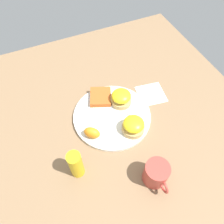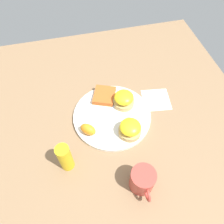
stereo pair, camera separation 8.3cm
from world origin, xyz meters
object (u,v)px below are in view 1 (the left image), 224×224
at_px(sandwich_benedict_left, 133,126).
at_px(sandwich_benedict_right, 121,98).
at_px(cup, 156,174).
at_px(fork, 116,107).
at_px(orange_wedge, 92,133).
at_px(hashbrown_patty, 101,97).
at_px(condiment_bottle, 76,165).

distance_m(sandwich_benedict_left, sandwich_benedict_right, 0.13).
bearing_deg(cup, fork, -179.65).
bearing_deg(sandwich_benedict_left, orange_wedge, -104.03).
xyz_separation_m(orange_wedge, cup, (0.22, 0.13, 0.01)).
bearing_deg(fork, sandwich_benedict_right, 118.78).
height_order(hashbrown_patty, condiment_bottle, condiment_bottle).
relative_size(sandwich_benedict_right, hashbrown_patty, 0.91).
bearing_deg(condiment_bottle, sandwich_benedict_right, 128.44).
xyz_separation_m(sandwich_benedict_left, fork, (-0.12, -0.02, -0.03)).
bearing_deg(orange_wedge, cup, 30.55).
xyz_separation_m(sandwich_benedict_left, hashbrown_patty, (-0.19, -0.05, -0.02)).
xyz_separation_m(sandwich_benedict_right, cup, (0.32, -0.03, 0.00)).
bearing_deg(hashbrown_patty, sandwich_benedict_left, 16.10).
distance_m(sandwich_benedict_left, condiment_bottle, 0.24).
distance_m(sandwich_benedict_right, orange_wedge, 0.19).
height_order(sandwich_benedict_right, condiment_bottle, condiment_bottle).
height_order(sandwich_benedict_right, cup, cup).
relative_size(sandwich_benedict_left, cup, 0.78).
relative_size(sandwich_benedict_right, condiment_bottle, 0.67).
bearing_deg(orange_wedge, hashbrown_patty, 148.13).
distance_m(hashbrown_patty, condiment_bottle, 0.31).
height_order(sandwich_benedict_left, hashbrown_patty, sandwich_benedict_left).
bearing_deg(hashbrown_patty, condiment_bottle, -36.11).
height_order(sandwich_benedict_left, orange_wedge, sandwich_benedict_left).
bearing_deg(sandwich_benedict_right, orange_wedge, -58.66).
bearing_deg(sandwich_benedict_left, hashbrown_patty, -163.90).
xyz_separation_m(cup, condiment_bottle, (-0.12, -0.22, 0.02)).
xyz_separation_m(hashbrown_patty, fork, (0.07, 0.04, -0.01)).
relative_size(sandwich_benedict_left, hashbrown_patty, 0.91).
height_order(fork, cup, cup).
height_order(sandwich_benedict_left, condiment_bottle, condiment_bottle).
height_order(cup, condiment_bottle, condiment_bottle).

